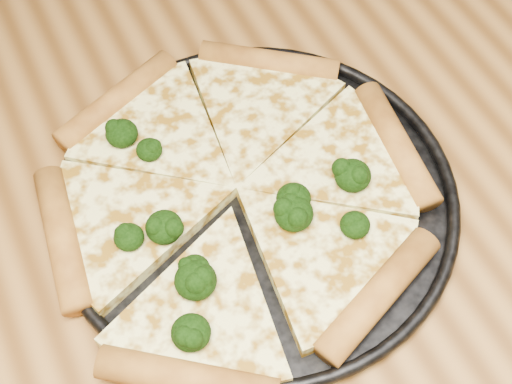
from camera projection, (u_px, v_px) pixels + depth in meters
name	position (u px, v px, depth m)	size (l,w,h in m)	color
dining_table	(211.00, 363.00, 0.65)	(1.20, 0.90, 0.75)	olive
pizza_pan	(256.00, 197.00, 0.62)	(0.34, 0.34, 0.02)	black
pizza	(236.00, 192.00, 0.61)	(0.34, 0.36, 0.03)	#F8F598
broccoli_florets	(229.00, 223.00, 0.59)	(0.22, 0.22, 0.02)	black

